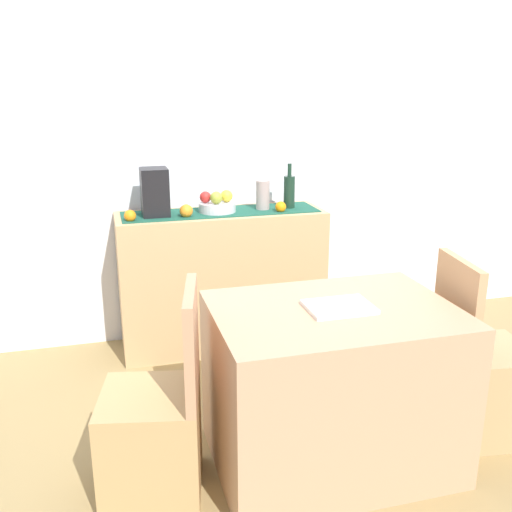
{
  "coord_description": "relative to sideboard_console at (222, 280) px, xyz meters",
  "views": [
    {
      "loc": [
        -0.81,
        -2.52,
        1.66
      ],
      "look_at": [
        -0.01,
        0.38,
        0.76
      ],
      "focal_mm": 40.3,
      "sensor_mm": 36.0,
      "label": 1
    }
  ],
  "objects": [
    {
      "name": "dining_table",
      "position": [
        0.21,
        -1.33,
        -0.07
      ],
      "size": [
        1.04,
        0.75,
        0.74
      ],
      "primitive_type": "cube",
      "color": "tan",
      "rests_on": "ground"
    },
    {
      "name": "apple_right",
      "position": [
        0.04,
        0.0,
        0.55
      ],
      "size": [
        0.08,
        0.08,
        0.08
      ],
      "primitive_type": "sphere",
      "color": "gold",
      "rests_on": "fruit_bowl"
    },
    {
      "name": "ceramic_vase",
      "position": [
        0.27,
        0.0,
        0.54
      ],
      "size": [
        0.09,
        0.09,
        0.19
      ],
      "primitive_type": "cylinder",
      "color": "#9E8E8B",
      "rests_on": "sideboard_console"
    },
    {
      "name": "wine_bottle",
      "position": [
        0.45,
        0.0,
        0.56
      ],
      "size": [
        0.07,
        0.07,
        0.29
      ],
      "color": "#183123",
      "rests_on": "sideboard_console"
    },
    {
      "name": "chair_by_corner",
      "position": [
        1.0,
        -1.33,
        -0.18
      ],
      "size": [
        0.45,
        0.45,
        0.9
      ],
      "color": "tan",
      "rests_on": "ground"
    },
    {
      "name": "fruit_bowl",
      "position": [
        -0.02,
        0.0,
        0.48
      ],
      "size": [
        0.23,
        0.23,
        0.06
      ],
      "primitive_type": "cylinder",
      "color": "silver",
      "rests_on": "table_runner"
    },
    {
      "name": "ground_plane",
      "position": [
        0.09,
        -0.92,
        -0.45
      ],
      "size": [
        6.4,
        6.4,
        0.02
      ],
      "primitive_type": "cube",
      "color": "#987F4F",
      "rests_on": "ground"
    },
    {
      "name": "orange_loose_mid",
      "position": [
        -0.56,
        -0.11,
        0.48
      ],
      "size": [
        0.07,
        0.07,
        0.07
      ],
      "primitive_type": "sphere",
      "color": "orange",
      "rests_on": "sideboard_console"
    },
    {
      "name": "sideboard_console",
      "position": [
        0.0,
        0.0,
        0.0
      ],
      "size": [
        1.3,
        0.42,
        0.89
      ],
      "primitive_type": "cube",
      "color": "tan",
      "rests_on": "ground"
    },
    {
      "name": "room_wall_rear",
      "position": [
        0.09,
        0.26,
        0.91
      ],
      "size": [
        6.4,
        0.06,
        2.7
      ],
      "primitive_type": "cube",
      "color": "silver",
      "rests_on": "ground"
    },
    {
      "name": "apple_left",
      "position": [
        -0.04,
        -0.04,
        0.55
      ],
      "size": [
        0.08,
        0.08,
        0.08
      ],
      "primitive_type": "sphere",
      "color": "#8FA034",
      "rests_on": "fruit_bowl"
    },
    {
      "name": "coffee_maker",
      "position": [
        -0.4,
        0.0,
        0.59
      ],
      "size": [
        0.16,
        0.18,
        0.29
      ],
      "primitive_type": "cube",
      "color": "black",
      "rests_on": "sideboard_console"
    },
    {
      "name": "open_book",
      "position": [
        0.23,
        -1.34,
        0.3
      ],
      "size": [
        0.28,
        0.21,
        0.02
      ],
      "primitive_type": "cube",
      "rotation": [
        0.0,
        0.0,
        0.0
      ],
      "color": "white",
      "rests_on": "dining_table"
    },
    {
      "name": "orange_loose_near_bowl",
      "position": [
        -0.23,
        -0.08,
        0.48
      ],
      "size": [
        0.08,
        0.08,
        0.08
      ],
      "primitive_type": "sphere",
      "color": "orange",
      "rests_on": "sideboard_console"
    },
    {
      "name": "apple_rear",
      "position": [
        -0.09,
        0.01,
        0.54
      ],
      "size": [
        0.07,
        0.07,
        0.07
      ],
      "primitive_type": "sphere",
      "color": "red",
      "rests_on": "fruit_bowl"
    },
    {
      "name": "orange_loose_far",
      "position": [
        0.36,
        -0.1,
        0.48
      ],
      "size": [
        0.07,
        0.07,
        0.07
      ],
      "primitive_type": "sphere",
      "color": "orange",
      "rests_on": "sideboard_console"
    },
    {
      "name": "chair_near_window",
      "position": [
        -0.57,
        -1.33,
        -0.18
      ],
      "size": [
        0.47,
        0.47,
        0.9
      ],
      "color": "tan",
      "rests_on": "ground"
    },
    {
      "name": "table_runner",
      "position": [
        0.0,
        0.0,
        0.45
      ],
      "size": [
        1.22,
        0.32,
        0.01
      ],
      "primitive_type": "cube",
      "color": "#194F3D",
      "rests_on": "sideboard_console"
    }
  ]
}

